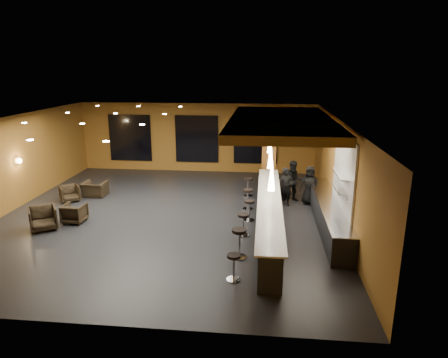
# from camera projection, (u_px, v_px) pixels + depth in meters

# --- Properties ---
(floor) EXTENTS (12.00, 13.00, 0.10)m
(floor) POSITION_uv_depth(u_px,v_px,m) (169.00, 216.00, 14.67)
(floor) COLOR black
(floor) RESTS_ON ground
(ceiling) EXTENTS (12.00, 13.00, 0.10)m
(ceiling) POSITION_uv_depth(u_px,v_px,m) (165.00, 118.00, 13.70)
(ceiling) COLOR black
(wall_back) EXTENTS (12.00, 0.10, 3.50)m
(wall_back) POSITION_uv_depth(u_px,v_px,m) (197.00, 138.00, 20.46)
(wall_back) COLOR #905D20
(wall_back) RESTS_ON floor
(wall_front) EXTENTS (12.00, 0.10, 3.50)m
(wall_front) POSITION_uv_depth(u_px,v_px,m) (88.00, 250.00, 7.91)
(wall_front) COLOR #905D20
(wall_front) RESTS_ON floor
(wall_left) EXTENTS (0.10, 13.00, 3.50)m
(wall_left) POSITION_uv_depth(u_px,v_px,m) (7.00, 165.00, 14.77)
(wall_left) COLOR #905D20
(wall_left) RESTS_ON floor
(wall_right) EXTENTS (0.10, 13.00, 3.50)m
(wall_right) POSITION_uv_depth(u_px,v_px,m) (341.00, 174.00, 13.60)
(wall_right) COLOR #905D20
(wall_right) RESTS_ON floor
(wood_soffit) EXTENTS (3.60, 8.00, 0.28)m
(wood_soffit) POSITION_uv_depth(u_px,v_px,m) (281.00, 122.00, 14.32)
(wood_soffit) COLOR #A57830
(wood_soffit) RESTS_ON ceiling
(window_left) EXTENTS (2.20, 0.06, 2.40)m
(window_left) POSITION_uv_depth(u_px,v_px,m) (130.00, 138.00, 20.70)
(window_left) COLOR black
(window_left) RESTS_ON wall_back
(window_center) EXTENTS (2.20, 0.06, 2.40)m
(window_center) POSITION_uv_depth(u_px,v_px,m) (197.00, 139.00, 20.36)
(window_center) COLOR black
(window_center) RESTS_ON wall_back
(window_right) EXTENTS (2.20, 0.06, 2.40)m
(window_right) POSITION_uv_depth(u_px,v_px,m) (256.00, 140.00, 20.07)
(window_right) COLOR black
(window_right) RESTS_ON wall_back
(tile_backsplash) EXTENTS (0.06, 3.20, 2.40)m
(tile_backsplash) POSITION_uv_depth(u_px,v_px,m) (344.00, 174.00, 12.58)
(tile_backsplash) COLOR white
(tile_backsplash) RESTS_ON wall_right
(bar_counter) EXTENTS (0.60, 8.00, 1.00)m
(bar_counter) POSITION_uv_depth(u_px,v_px,m) (269.00, 216.00, 13.21)
(bar_counter) COLOR black
(bar_counter) RESTS_ON floor
(bar_top) EXTENTS (0.78, 8.10, 0.05)m
(bar_top) POSITION_uv_depth(u_px,v_px,m) (269.00, 201.00, 13.07)
(bar_top) COLOR white
(bar_top) RESTS_ON bar_counter
(prep_counter) EXTENTS (0.70, 6.00, 0.86)m
(prep_counter) POSITION_uv_depth(u_px,v_px,m) (328.00, 215.00, 13.52)
(prep_counter) COLOR black
(prep_counter) RESTS_ON floor
(prep_top) EXTENTS (0.72, 6.00, 0.03)m
(prep_top) POSITION_uv_depth(u_px,v_px,m) (329.00, 202.00, 13.39)
(prep_top) COLOR silver
(prep_top) RESTS_ON prep_counter
(wall_shelf_lower) EXTENTS (0.30, 1.50, 0.03)m
(wall_shelf_lower) POSITION_uv_depth(u_px,v_px,m) (340.00, 188.00, 12.51)
(wall_shelf_lower) COLOR silver
(wall_shelf_lower) RESTS_ON wall_right
(wall_shelf_upper) EXTENTS (0.30, 1.50, 0.03)m
(wall_shelf_upper) POSITION_uv_depth(u_px,v_px,m) (341.00, 174.00, 12.39)
(wall_shelf_upper) COLOR silver
(wall_shelf_upper) RESTS_ON wall_right
(column) EXTENTS (0.60, 0.60, 3.50)m
(column) POSITION_uv_depth(u_px,v_px,m) (269.00, 151.00, 17.28)
(column) COLOR brown
(column) RESTS_ON floor
(wall_sconce) EXTENTS (0.22, 0.22, 0.22)m
(wall_sconce) POSITION_uv_depth(u_px,v_px,m) (19.00, 161.00, 15.22)
(wall_sconce) COLOR #FFE5B2
(wall_sconce) RESTS_ON wall_left
(pendant_0) EXTENTS (0.20, 0.20, 0.70)m
(pendant_0) POSITION_uv_depth(u_px,v_px,m) (272.00, 178.00, 10.79)
(pendant_0) COLOR white
(pendant_0) RESTS_ON wood_soffit
(pendant_1) EXTENTS (0.20, 0.20, 0.70)m
(pendant_1) POSITION_uv_depth(u_px,v_px,m) (271.00, 158.00, 13.19)
(pendant_1) COLOR white
(pendant_1) RESTS_ON wood_soffit
(pendant_2) EXTENTS (0.20, 0.20, 0.70)m
(pendant_2) POSITION_uv_depth(u_px,v_px,m) (270.00, 144.00, 15.58)
(pendant_2) COLOR white
(pendant_2) RESTS_ON wood_soffit
(staff_a) EXTENTS (0.59, 0.42, 1.52)m
(staff_a) POSITION_uv_depth(u_px,v_px,m) (286.00, 187.00, 15.49)
(staff_a) COLOR black
(staff_a) RESTS_ON floor
(staff_b) EXTENTS (0.88, 0.73, 1.67)m
(staff_b) POSITION_uv_depth(u_px,v_px,m) (294.00, 181.00, 15.98)
(staff_b) COLOR black
(staff_b) RESTS_ON floor
(staff_c) EXTENTS (0.81, 0.59, 1.54)m
(staff_c) POSITION_uv_depth(u_px,v_px,m) (310.00, 185.00, 15.67)
(staff_c) COLOR black
(staff_c) RESTS_ON floor
(armchair_a) EXTENTS (1.17, 1.18, 0.78)m
(armchair_a) POSITION_uv_depth(u_px,v_px,m) (43.00, 218.00, 13.29)
(armchair_a) COLOR black
(armchair_a) RESTS_ON floor
(armchair_b) EXTENTS (0.75, 0.77, 0.67)m
(armchair_b) POSITION_uv_depth(u_px,v_px,m) (74.00, 213.00, 13.93)
(armchair_b) COLOR black
(armchair_b) RESTS_ON floor
(armchair_c) EXTENTS (0.99, 0.99, 0.65)m
(armchair_c) POSITION_uv_depth(u_px,v_px,m) (70.00, 193.00, 16.11)
(armchair_c) COLOR black
(armchair_c) RESTS_ON floor
(armchair_d) EXTENTS (0.97, 0.85, 0.62)m
(armchair_d) POSITION_uv_depth(u_px,v_px,m) (95.00, 189.00, 16.75)
(armchair_d) COLOR black
(armchair_d) RESTS_ON floor
(bar_stool_0) EXTENTS (0.36, 0.36, 0.71)m
(bar_stool_0) POSITION_uv_depth(u_px,v_px,m) (234.00, 264.00, 10.09)
(bar_stool_0) COLOR silver
(bar_stool_0) RESTS_ON floor
(bar_stool_1) EXTENTS (0.44, 0.44, 0.87)m
(bar_stool_1) POSITION_uv_depth(u_px,v_px,m) (239.00, 239.00, 11.27)
(bar_stool_1) COLOR silver
(bar_stool_1) RESTS_ON floor
(bar_stool_2) EXTENTS (0.38, 0.38, 0.75)m
(bar_stool_2) POSITION_uv_depth(u_px,v_px,m) (243.00, 222.00, 12.74)
(bar_stool_2) COLOR silver
(bar_stool_2) RESTS_ON floor
(bar_stool_3) EXTENTS (0.38, 0.38, 0.75)m
(bar_stool_3) POSITION_uv_depth(u_px,v_px,m) (249.00, 208.00, 14.02)
(bar_stool_3) COLOR silver
(bar_stool_3) RESTS_ON floor
(bar_stool_4) EXTENTS (0.40, 0.40, 0.80)m
(bar_stool_4) POSITION_uv_depth(u_px,v_px,m) (248.00, 197.00, 15.13)
(bar_stool_4) COLOR silver
(bar_stool_4) RESTS_ON floor
(bar_stool_5) EXTENTS (0.40, 0.40, 0.80)m
(bar_stool_5) POSITION_uv_depth(u_px,v_px,m) (248.00, 185.00, 16.68)
(bar_stool_5) COLOR silver
(bar_stool_5) RESTS_ON floor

